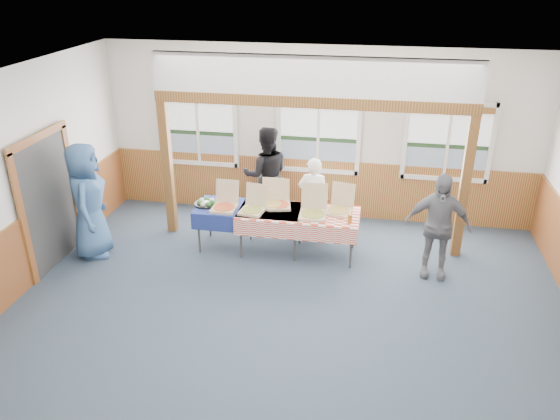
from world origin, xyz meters
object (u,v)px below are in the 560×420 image
object	(u,v)px
person_grey	(437,226)
table_left	(250,211)
man_blue	(88,201)
woman_black	(266,175)
table_right	(298,215)
woman_white	(313,198)

from	to	relation	value
person_grey	table_left	bearing A→B (deg)	176.71
man_blue	person_grey	bearing A→B (deg)	-103.02
table_left	woman_black	size ratio (longest dim) A/B	1.02
table_left	woman_black	distance (m)	1.19
table_left	woman_black	bearing A→B (deg)	91.84
table_right	woman_black	bearing A→B (deg)	112.13
table_left	person_grey	xyz separation A→B (m)	(3.01, -0.33, 0.15)
woman_white	person_grey	bearing A→B (deg)	156.06
woman_black	man_blue	distance (m)	3.16
woman_white	man_blue	size ratio (longest dim) A/B	0.77
woman_black	table_right	bearing A→B (deg)	107.41
person_grey	woman_white	bearing A→B (deg)	157.94
woman_black	man_blue	world-z (taller)	man_blue
person_grey	table_right	bearing A→B (deg)	175.15
woman_black	person_grey	xyz separation A→B (m)	(2.96, -1.49, -0.06)
table_left	woman_white	world-z (taller)	woman_white
table_left	woman_black	world-z (taller)	woman_black
woman_white	woman_black	world-z (taller)	woman_black
table_left	man_blue	xyz separation A→B (m)	(-2.53, -0.66, 0.27)
table_right	man_blue	size ratio (longest dim) A/B	1.09
table_right	man_blue	distance (m)	3.43
woman_white	man_blue	bearing A→B (deg)	20.81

